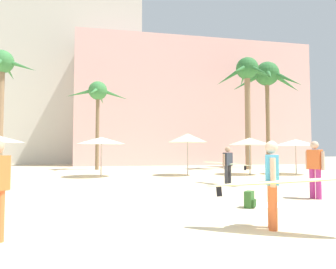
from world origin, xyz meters
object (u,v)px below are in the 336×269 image
(palm_tree_left, at_px, (2,74))
(person_far_right, at_px, (275,181))
(cafe_umbrella_4, at_px, (296,143))
(cafe_umbrella_1, at_px, (101,141))
(palm_tree_center, at_px, (247,78))
(palm_tree_far_left, at_px, (267,79))
(cafe_umbrella_3, at_px, (188,138))
(palm_tree_right, at_px, (98,96))
(person_near_right, at_px, (315,167))
(beach_towel, at_px, (287,205))
(person_near_left, at_px, (227,164))
(cafe_umbrella_0, at_px, (250,141))
(backpack, at_px, (250,200))

(palm_tree_left, distance_m, person_far_right, 22.09)
(cafe_umbrella_4, bearing_deg, cafe_umbrella_1, 177.39)
(palm_tree_center, bearing_deg, palm_tree_far_left, 37.91)
(cafe_umbrella_3, height_order, person_far_right, cafe_umbrella_3)
(palm_tree_right, xyz_separation_m, person_near_right, (7.01, -15.67, -4.75))
(palm_tree_right, relative_size, beach_towel, 3.72)
(palm_tree_left, distance_m, beach_towel, 21.46)
(cafe_umbrella_3, height_order, person_near_left, cafe_umbrella_3)
(palm_tree_right, xyz_separation_m, cafe_umbrella_1, (0.45, -6.44, -3.68))
(palm_tree_far_left, height_order, cafe_umbrella_3, palm_tree_far_left)
(palm_tree_center, height_order, beach_towel, palm_tree_center)
(palm_tree_right, height_order, cafe_umbrella_0, palm_tree_right)
(palm_tree_left, height_order, person_near_right, palm_tree_left)
(person_far_right, height_order, person_near_right, person_near_right)
(palm_tree_left, bearing_deg, person_near_right, -47.97)
(beach_towel, relative_size, person_near_right, 1.05)
(backpack, relative_size, person_far_right, 0.16)
(palm_tree_left, height_order, palm_tree_right, palm_tree_left)
(palm_tree_far_left, xyz_separation_m, person_near_right, (-7.76, -16.44, -6.94))
(palm_tree_right, bearing_deg, palm_tree_far_left, 3.00)
(cafe_umbrella_0, distance_m, cafe_umbrella_1, 8.90)
(backpack, height_order, person_far_right, person_far_right)
(palm_tree_center, relative_size, beach_towel, 4.87)
(cafe_umbrella_4, relative_size, person_near_left, 1.03)
(cafe_umbrella_3, distance_m, beach_towel, 10.34)
(palm_tree_left, relative_size, beach_towel, 4.76)
(cafe_umbrella_3, bearing_deg, cafe_umbrella_4, -4.50)
(person_near_right, bearing_deg, cafe_umbrella_0, -126.72)
(palm_tree_left, xyz_separation_m, person_far_right, (10.62, -18.39, -6.10))
(cafe_umbrella_0, bearing_deg, person_far_right, -114.36)
(cafe_umbrella_4, relative_size, beach_towel, 1.43)
(palm_tree_far_left, relative_size, cafe_umbrella_3, 3.81)
(palm_tree_far_left, bearing_deg, palm_tree_right, -177.00)
(beach_towel, bearing_deg, cafe_umbrella_4, 54.75)
(palm_tree_center, xyz_separation_m, cafe_umbrella_3, (-6.21, -4.81, -5.01))
(cafe_umbrella_3, bearing_deg, person_near_left, -86.13)
(cafe_umbrella_4, distance_m, person_near_right, 10.20)
(cafe_umbrella_3, height_order, person_near_right, cafe_umbrella_3)
(cafe_umbrella_0, bearing_deg, palm_tree_left, 158.88)
(cafe_umbrella_4, relative_size, backpack, 6.25)
(cafe_umbrella_0, height_order, beach_towel, cafe_umbrella_0)
(palm_tree_center, bearing_deg, palm_tree_right, 172.06)
(palm_tree_far_left, bearing_deg, palm_tree_center, -142.09)
(palm_tree_far_left, distance_m, cafe_umbrella_0, 10.87)
(cafe_umbrella_1, distance_m, backpack, 11.07)
(cafe_umbrella_3, bearing_deg, backpack, -96.03)
(palm_tree_far_left, height_order, cafe_umbrella_0, palm_tree_far_left)
(palm_tree_right, relative_size, person_far_right, 2.60)
(cafe_umbrella_0, xyz_separation_m, cafe_umbrella_1, (-8.90, 0.17, -0.00))
(palm_tree_right, xyz_separation_m, cafe_umbrella_0, (9.36, -6.61, -3.68))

